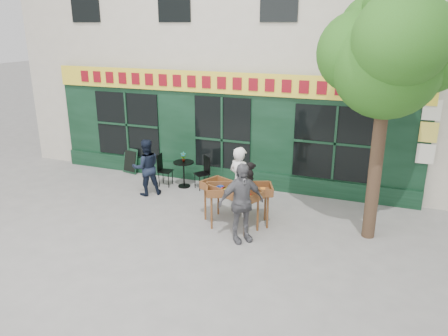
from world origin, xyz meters
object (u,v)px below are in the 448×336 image
(book_cart_right, at_px, (239,192))
(dog, at_px, (245,176))
(man_right, at_px, (241,203))
(man_left, at_px, (146,167))
(bistro_table, at_px, (184,169))
(woman, at_px, (240,181))
(book_cart_center, at_px, (231,193))

(book_cart_right, bearing_deg, dog, -62.25)
(dog, distance_m, man_right, 0.73)
(book_cart_right, distance_m, man_left, 3.17)
(man_right, xyz_separation_m, bistro_table, (-2.63, 2.57, -0.35))
(woman, distance_m, man_right, 1.38)
(man_right, distance_m, man_left, 3.73)
(book_cart_center, height_order, bistro_table, book_cart_center)
(book_cart_right, distance_m, man_right, 0.81)
(book_cart_center, bearing_deg, man_right, -29.98)
(dog, height_order, man_left, man_left)
(man_left, bearing_deg, dog, 121.20)
(book_cart_center, xyz_separation_m, dog, (0.35, -0.05, 0.47))
(book_cart_right, height_order, bistro_table, book_cart_right)
(dog, xyz_separation_m, bistro_table, (-2.51, 1.97, -0.75))
(woman, bearing_deg, man_right, 134.04)
(book_cart_center, distance_m, man_left, 3.04)
(woman, xyz_separation_m, man_left, (-2.86, 0.37, -0.08))
(woman, height_order, man_right, man_right)
(dog, distance_m, bistro_table, 3.28)
(woman, bearing_deg, book_cart_right, 131.37)
(book_cart_center, height_order, dog, dog)
(book_cart_center, bearing_deg, woman, 114.14)
(book_cart_center, distance_m, woman, 0.65)
(bistro_table, bearing_deg, man_right, -44.39)
(book_cart_center, relative_size, book_cart_right, 1.00)
(dog, xyz_separation_m, book_cart_right, (-0.18, 0.15, -0.47))
(book_cart_center, height_order, woman, woman)
(dog, relative_size, book_cart_right, 0.37)
(dog, distance_m, man_left, 3.42)
(woman, xyz_separation_m, bistro_table, (-2.16, 1.27, -0.33))
(man_right, relative_size, bistro_table, 2.36)
(woman, distance_m, man_left, 2.88)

